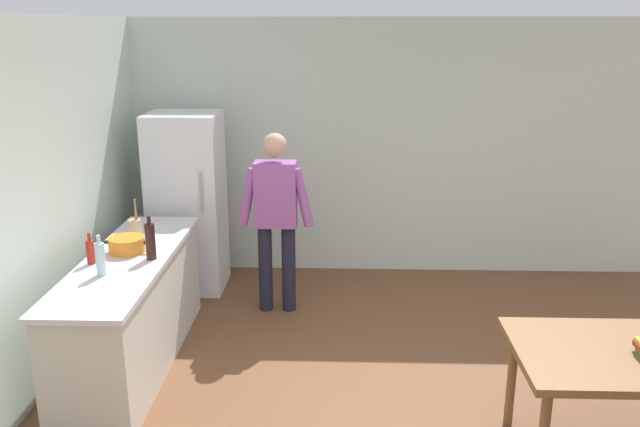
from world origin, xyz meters
TOP-DOWN VIEW (x-y plane):
  - ground_plane at (0.00, 0.00)m, footprint 14.00×14.00m
  - wall_back at (0.00, 3.00)m, footprint 6.40×0.12m
  - wall_left at (-2.60, 0.20)m, footprint 0.12×5.60m
  - kitchen_counter at (-2.00, 0.80)m, footprint 0.64×2.20m
  - refrigerator at (-1.90, 2.40)m, footprint 0.70×0.67m
  - person at (-0.95, 1.85)m, footprint 0.70×0.22m
  - dining_table at (1.40, -0.30)m, footprint 1.40×0.90m
  - cooking_pot at (-2.04, 0.93)m, footprint 0.40×0.28m
  - utensil_jar at (-2.10, 1.34)m, footprint 0.11×0.11m
  - bottle_water_clear at (-2.07, 0.44)m, footprint 0.07×0.07m
  - bottle_sauce_red at (-2.23, 0.67)m, footprint 0.06×0.06m
  - bottle_wine_dark at (-1.80, 0.78)m, footprint 0.08×0.08m

SIDE VIEW (x-z plane):
  - ground_plane at x=0.00m, z-range 0.00..0.00m
  - kitchen_counter at x=-2.00m, z-range 0.00..0.90m
  - dining_table at x=1.40m, z-range 0.30..1.05m
  - refrigerator at x=-1.90m, z-range 0.00..1.80m
  - cooking_pot at x=-2.04m, z-range 0.90..1.02m
  - person at x=-0.95m, z-range 0.13..1.83m
  - utensil_jar at x=-2.10m, z-range 0.82..1.14m
  - bottle_sauce_red at x=-2.23m, z-range 0.88..1.12m
  - bottle_water_clear at x=-2.07m, z-range 0.88..1.18m
  - bottle_wine_dark at x=-1.80m, z-range 0.88..1.22m
  - wall_back at x=0.00m, z-range 0.00..2.70m
  - wall_left at x=-2.60m, z-range 0.00..2.70m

